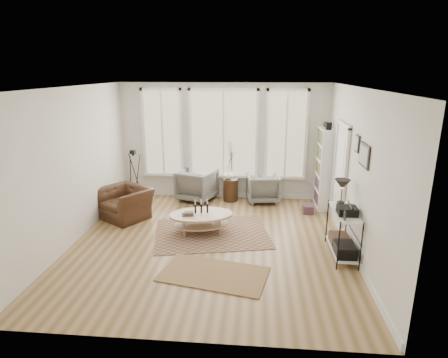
# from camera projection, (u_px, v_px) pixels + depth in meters

# --- Properties ---
(room) EXTENTS (5.50, 5.54, 2.90)m
(room) POSITION_uv_depth(u_px,v_px,m) (211.00, 170.00, 6.81)
(room) COLOR #A07E52
(room) RESTS_ON ground
(bay_window) EXTENTS (4.14, 0.12, 2.24)m
(bay_window) POSITION_uv_depth(u_px,v_px,m) (223.00, 136.00, 9.33)
(bay_window) COLOR tan
(bay_window) RESTS_ON ground
(door) EXTENTS (0.09, 1.06, 2.22)m
(door) POSITION_uv_depth(u_px,v_px,m) (340.00, 173.00, 7.75)
(door) COLOR white
(door) RESTS_ON ground
(bookcase) EXTENTS (0.31, 0.85, 2.06)m
(bookcase) POSITION_uv_depth(u_px,v_px,m) (324.00, 168.00, 8.84)
(bookcase) COLOR white
(bookcase) RESTS_ON ground
(low_shelf) EXTENTS (0.38, 1.08, 1.30)m
(low_shelf) POSITION_uv_depth(u_px,v_px,m) (343.00, 228.00, 6.56)
(low_shelf) COLOR white
(low_shelf) RESTS_ON ground
(wall_art) EXTENTS (0.04, 0.88, 0.44)m
(wall_art) POSITION_uv_depth(u_px,v_px,m) (362.00, 152.00, 6.19)
(wall_art) COLOR black
(wall_art) RESTS_ON ground
(rug_main) EXTENTS (2.54, 2.11, 0.01)m
(rug_main) POSITION_uv_depth(u_px,v_px,m) (212.00, 233.00, 7.57)
(rug_main) COLOR brown
(rug_main) RESTS_ON ground
(rug_runner) EXTENTS (1.85, 1.28, 0.01)m
(rug_runner) POSITION_uv_depth(u_px,v_px,m) (214.00, 274.00, 6.05)
(rug_runner) COLOR brown
(rug_runner) RESTS_ON ground
(coffee_table) EXTENTS (1.43, 1.08, 0.59)m
(coffee_table) POSITION_uv_depth(u_px,v_px,m) (201.00, 218.00, 7.54)
(coffee_table) COLOR tan
(coffee_table) RESTS_ON ground
(armchair_left) EXTENTS (1.08, 1.10, 0.78)m
(armchair_left) POSITION_uv_depth(u_px,v_px,m) (197.00, 185.00, 9.46)
(armchair_left) COLOR slate
(armchair_left) RESTS_ON ground
(armchair_right) EXTENTS (0.86, 0.88, 0.71)m
(armchair_right) POSITION_uv_depth(u_px,v_px,m) (263.00, 188.00, 9.34)
(armchair_right) COLOR slate
(armchair_right) RESTS_ON ground
(side_table) EXTENTS (0.37, 0.37, 1.57)m
(side_table) POSITION_uv_depth(u_px,v_px,m) (231.00, 172.00, 9.30)
(side_table) COLOR #3C2313
(side_table) RESTS_ON ground
(vase) EXTENTS (0.25, 0.25, 0.23)m
(vase) POSITION_uv_depth(u_px,v_px,m) (228.00, 175.00, 9.33)
(vase) COLOR silver
(vase) RESTS_ON side_table
(accent_chair) EXTENTS (1.38, 1.34, 0.68)m
(accent_chair) POSITION_uv_depth(u_px,v_px,m) (125.00, 203.00, 8.32)
(accent_chair) COLOR #3C2313
(accent_chair) RESTS_ON ground
(tripod_camera) EXTENTS (0.45, 0.45, 1.28)m
(tripod_camera) POSITION_uv_depth(u_px,v_px,m) (135.00, 177.00, 9.41)
(tripod_camera) COLOR black
(tripod_camera) RESTS_ON ground
(book_stack_near) EXTENTS (0.23, 0.30, 0.19)m
(book_stack_near) POSITION_uv_depth(u_px,v_px,m) (308.00, 209.00, 8.65)
(book_stack_near) COLOR maroon
(book_stack_near) RESTS_ON ground
(book_stack_far) EXTENTS (0.23, 0.28, 0.17)m
(book_stack_far) POSITION_uv_depth(u_px,v_px,m) (308.00, 209.00, 8.67)
(book_stack_far) COLOR maroon
(book_stack_far) RESTS_ON ground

